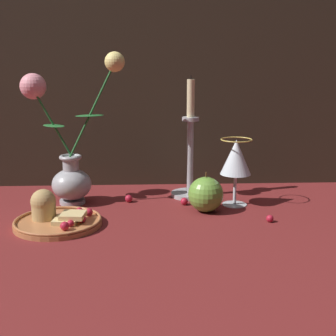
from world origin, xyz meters
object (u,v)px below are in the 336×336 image
object	(u,v)px
wine_glass	(236,159)
candlestick	(190,161)
vase	(68,153)
apple_beside_vase	(206,194)
plate_with_pastries	(55,217)

from	to	relation	value
wine_glass	candlestick	size ratio (longest dim) A/B	0.53
vase	apple_beside_vase	distance (m)	0.35
vase	candlestick	size ratio (longest dim) A/B	1.18
wine_glass	candlestick	world-z (taller)	candlestick
wine_glass	plate_with_pastries	bearing A→B (deg)	-162.84
wine_glass	apple_beside_vase	size ratio (longest dim) A/B	1.73
vase	plate_with_pastries	bearing A→B (deg)	-92.33
vase	candlestick	xyz separation A→B (m)	(0.31, 0.05, -0.03)
plate_with_pastries	wine_glass	size ratio (longest dim) A/B	1.14
plate_with_pastries	apple_beside_vase	xyz separation A→B (m)	(0.34, 0.08, 0.02)
plate_with_pastries	apple_beside_vase	distance (m)	0.35
vase	plate_with_pastries	xyz separation A→B (m)	(-0.01, -0.16, -0.11)
candlestick	vase	bearing A→B (deg)	-170.93
plate_with_pastries	vase	bearing A→B (deg)	87.67
vase	candlestick	distance (m)	0.31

